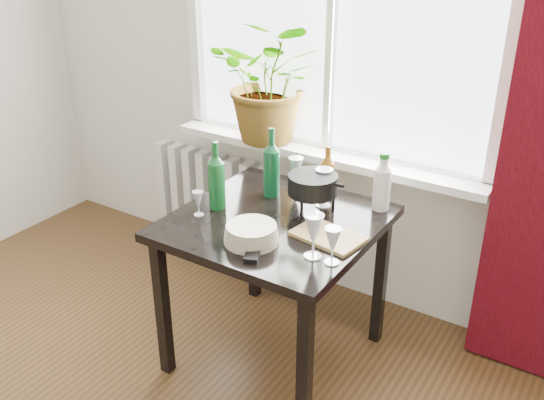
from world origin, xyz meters
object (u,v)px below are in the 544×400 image
Objects in this scene: wineglass_far_right at (333,245)px; wineglass_back_left at (296,173)px; bottle_amber at (327,172)px; wineglass_back_center at (324,187)px; cleaning_bottle at (382,182)px; wineglass_front_right at (314,236)px; table at (276,237)px; wine_bottle_left at (216,175)px; fondue_pot at (313,193)px; plate_stack at (251,234)px; potted_plant at (272,81)px; wineglass_front_left at (198,203)px; cutting_board at (328,236)px; wine_bottle_right at (272,162)px; tv_remote at (254,250)px; radiator at (213,196)px.

wineglass_far_right is 0.93× the size of wineglass_back_left.
bottle_amber is 0.10m from wineglass_back_center.
wineglass_front_right is (-0.05, -0.53, -0.04)m from cleaning_bottle.
table is 2.67× the size of wine_bottle_left.
cleaning_bottle is 0.31m from fondue_pot.
fondue_pot reaches higher than plate_stack.
potted_plant is at bearing 99.85° from wine_bottle_left.
wineglass_front_right is 1.61× the size of wineglass_front_left.
bottle_amber reaches higher than wineglass_front_right.
wineglass_back_left is at bearing 136.51° from cutting_board.
wineglass_front_left reaches higher than table.
cleaning_bottle is 0.81m from wineglass_front_left.
wine_bottle_right is at bearing -173.44° from wineglass_back_center.
wineglass_back_center is (-0.18, 0.41, -0.00)m from wineglass_front_right.
wineglass_front_left is 0.59m from cutting_board.
tv_remote is (0.05, -0.06, -0.03)m from plate_stack.
wineglass_back_left is at bearing -176.33° from cleaning_bottle.
wineglass_back_left is at bearing 156.69° from wineglass_back_center.
cutting_board is (-0.07, -0.36, -0.13)m from cleaning_bottle.
wineglass_back_center is (0.03, -0.09, -0.04)m from bottle_amber.
fondue_pot is at bearing 119.62° from wineglass_front_right.
cutting_board is at bearing -43.49° from wineglass_back_left.
wineglass_back_center is 1.12× the size of wineglass_back_left.
cutting_board is at bearing -28.13° from wine_bottle_right.
bottle_amber is 1.14× the size of plate_stack.
wineglass_front_left is (-0.64, -0.49, -0.08)m from cleaning_bottle.
wineglass_far_right is 0.45m from fondue_pot.
plate_stack is at bearing -83.84° from table.
cutting_board is (0.55, 0.02, -0.15)m from wine_bottle_left.
wineglass_front_left is at bearing 168.30° from plate_stack.
wineglass_front_right is at bearing -3.53° from wineglass_front_left.
plate_stack is (0.11, -0.53, -0.05)m from wineglass_back_left.
wine_bottle_left is at bearing 78.70° from wineglass_front_left.
wineglass_far_right is 0.68m from wineglass_back_left.
tv_remote is 0.64× the size of cutting_board.
radiator is 5.17× the size of wineglass_far_right.
potted_plant is at bearing 96.78° from wineglass_front_left.
wine_bottle_right reaches higher than plate_stack.
cleaning_bottle is at bearing 16.09° from wine_bottle_right.
cleaning_bottle is (1.19, -0.29, 0.49)m from radiator.
cleaning_bottle is 0.94× the size of cutting_board.
potted_plant reaches higher than wine_bottle_right.
radiator is 1.48m from wineglass_front_right.
fondue_pot is (0.48, -0.42, -0.34)m from potted_plant.
wine_bottle_left is 1.19× the size of cleaning_bottle.
wine_bottle_right is 0.47m from plate_stack.
bottle_amber is at bearing -174.36° from cleaning_bottle.
wineglass_far_right is at bearing -60.02° from bottle_amber.
wine_bottle_left reaches higher than wineglass_back_left.
bottle_amber is 0.17m from wineglass_back_left.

